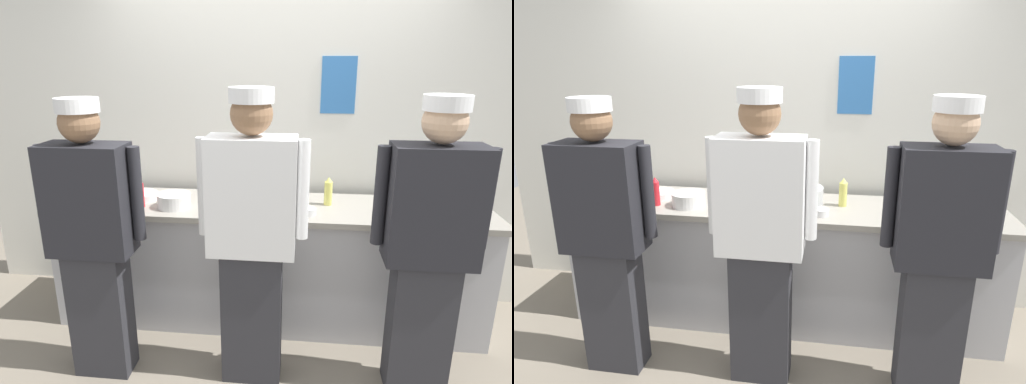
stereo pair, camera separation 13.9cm
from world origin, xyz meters
TOP-DOWN VIEW (x-y plane):
  - ground_plane at (0.00, 0.00)m, footprint 9.00×9.00m
  - wall_back at (0.00, 0.80)m, footprint 4.84×0.11m
  - prep_counter at (0.00, 0.34)m, footprint 3.08×0.65m
  - chef_near_left at (-0.96, -0.36)m, footprint 0.61×0.24m
  - chef_center at (-0.04, -0.31)m, footprint 0.63×0.24m
  - chef_far_right at (0.94, -0.30)m, footprint 0.62×0.24m
  - plate_stack_front at (-0.65, 0.22)m, footprint 0.23×0.23m
  - plate_stack_rear at (-0.93, 0.37)m, footprint 0.23×0.23m
  - mixing_bowl_steel at (0.11, 0.36)m, footprint 0.36×0.36m
  - sheet_tray at (1.13, 0.35)m, footprint 0.53×0.39m
  - squeeze_bottle_primary at (-0.88, 0.20)m, footprint 0.05×0.05m
  - squeeze_bottle_secondary at (-0.16, 0.14)m, footprint 0.06×0.06m
  - squeeze_bottle_spare at (0.42, 0.39)m, footprint 0.06×0.06m
  - ramekin_green_sauce at (-0.13, 0.52)m, footprint 0.09×0.09m
  - ramekin_orange_sauce at (0.28, 0.17)m, footprint 0.10×0.10m
  - deli_cup at (-1.18, 0.19)m, footprint 0.09×0.09m

SIDE VIEW (x-z plane):
  - ground_plane at x=0.00m, z-range 0.00..0.00m
  - prep_counter at x=0.00m, z-range 0.00..0.90m
  - chef_near_left at x=-0.96m, z-range 0.06..1.75m
  - sheet_tray at x=1.13m, z-range 0.90..0.92m
  - ramekin_green_sauce at x=-0.13m, z-range 0.90..0.94m
  - chef_far_right at x=0.94m, z-range 0.06..1.78m
  - plate_stack_rear at x=-0.93m, z-range 0.90..0.95m
  - ramekin_orange_sauce at x=0.28m, z-range 0.90..0.95m
  - chef_center at x=-0.04m, z-range 0.06..1.82m
  - deli_cup at x=-1.18m, z-range 0.90..0.98m
  - plate_stack_front at x=-0.65m, z-range 0.90..0.99m
  - mixing_bowl_steel at x=0.11m, z-range 0.90..1.03m
  - squeeze_bottle_secondary at x=-0.16m, z-range 0.89..1.08m
  - squeeze_bottle_spare at x=0.42m, z-range 0.89..1.10m
  - squeeze_bottle_primary at x=-0.88m, z-range 0.89..1.10m
  - wall_back at x=0.00m, z-range 0.00..2.90m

